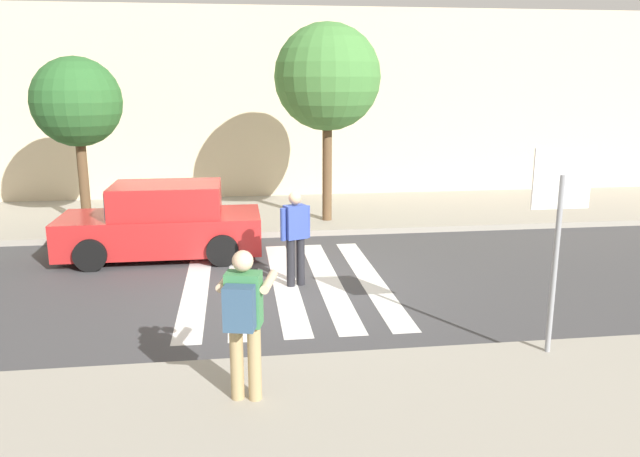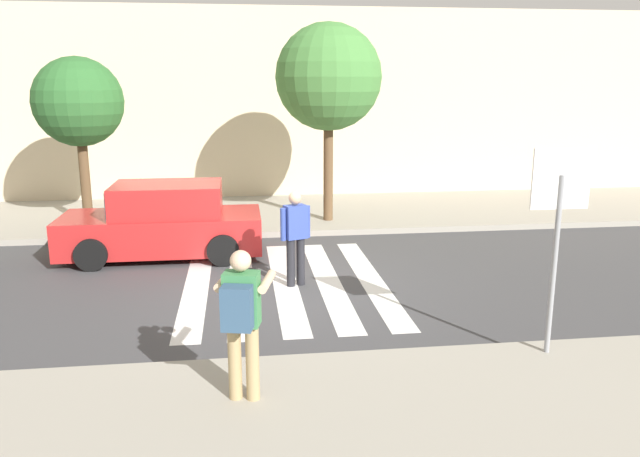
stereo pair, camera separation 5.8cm
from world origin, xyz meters
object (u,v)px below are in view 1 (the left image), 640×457
Objects in this scene: photographer_with_backpack at (244,313)px; street_tree_center at (327,78)px; parked_car_red at (163,223)px; street_tree_west at (77,103)px; stop_sign at (560,206)px; pedestrian_crossing at (295,233)px.

photographer_with_backpack is 0.35× the size of street_tree_center.
street_tree_west is at bearing 128.54° from parked_car_red.
street_tree_west is 6.01m from street_tree_center.
photographer_with_backpack is at bearing -68.16° from street_tree_west.
street_tree_center is at bearing 32.59° from parked_car_red.
street_tree_center is (3.82, 2.44, 2.96)m from parked_car_red.
stop_sign is at bearing -46.46° from parked_car_red.
stop_sign is 11.54m from street_tree_west.
photographer_with_backpack is at bearing -76.55° from parked_car_red.
pedestrian_crossing is 3.43m from parked_car_red.
street_tree_west is (-4.71, 4.97, 2.13)m from pedestrian_crossing.
parked_car_red is 1.01× the size of street_tree_west.
photographer_with_backpack is 4.44m from pedestrian_crossing.
stop_sign is 8.61m from street_tree_center.
street_tree_center reaches higher than stop_sign.
stop_sign is 1.55× the size of pedestrian_crossing.
street_tree_west is at bearing 111.84° from photographer_with_backpack.
photographer_with_backpack is at bearing -169.05° from stop_sign.
stop_sign is 8.17m from parked_car_red.
pedestrian_crossing is (-2.99, 3.56, -1.12)m from stop_sign.
street_tree_center is (2.25, 9.05, 2.52)m from photographer_with_backpack.
photographer_with_backpack is 6.80m from parked_car_red.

